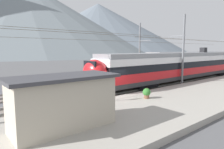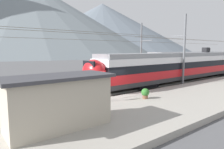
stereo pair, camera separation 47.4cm
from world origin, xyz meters
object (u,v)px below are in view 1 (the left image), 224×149
Objects in this scene: train_near_platform at (184,65)px; potted_plant_platform_edge at (147,93)px; catenary_mast_far_side at (140,50)px; platform_sign at (93,80)px; handbag_beside_passenger at (70,111)px; catenary_mast_mid at (182,50)px; passenger_walking at (53,102)px; train_far_track at (192,61)px; platform_shelter at (64,102)px.

train_near_platform reaches higher than potted_plant_platform_edge.
train_near_platform is 7.05m from catenary_mast_far_side.
platform_sign is 3.12m from handbag_beside_passenger.
catenary_mast_mid reaches higher than passenger_walking.
passenger_walking is at bearing -164.15° from train_far_track.
platform_sign is at bearing 159.18° from potted_plant_platform_edge.
potted_plant_platform_edge is (7.62, -0.22, -0.48)m from passenger_walking.
train_far_track is 12.22m from catenary_mast_far_side.
handbag_beside_passenger is at bearing -149.13° from catenary_mast_far_side.
platform_sign is at bearing 38.46° from platform_shelter.
handbag_beside_passenger is 0.48× the size of potted_plant_platform_edge.
handbag_beside_passenger is at bearing -172.26° from catenary_mast_mid.
platform_shelter reaches higher than platform_sign.
catenary_mast_far_side is at bearing 102.25° from train_near_platform.
train_near_platform is 76.28× the size of handbag_beside_passenger.
catenary_mast_far_side is 102.14× the size of handbag_beside_passenger.
catenary_mast_mid reaches higher than train_near_platform.
catenary_mast_far_side is 21.32m from passenger_walking.
potted_plant_platform_edge is at bearing -1.69° from passenger_walking.
train_far_track is 27.64m from platform_sign.
catenary_mast_mid is 13.15m from platform_sign.
platform_sign is 4.83m from platform_shelter.
platform_shelter is at bearing -161.35° from train_far_track.
catenary_mast_mid is 1.00× the size of catenary_mast_far_side.
platform_sign reaches higher than passenger_walking.
catenary_mast_far_side is (1.83, 8.21, -0.01)m from catenary_mast_mid.
potted_plant_platform_edge reaches higher than handbag_beside_passenger.
train_near_platform is 36.72× the size of potted_plant_platform_edge.
potted_plant_platform_edge is (-22.62, -8.81, -1.37)m from train_far_track.
train_near_platform is at bearing 15.56° from platform_shelter.
potted_plant_platform_edge is at bearing -158.71° from train_far_track.
platform_shelter is at bearing -166.67° from catenary_mast_mid.
potted_plant_platform_edge is (-12.15, -4.10, -1.37)m from train_near_platform.
platform_shelter is (-16.71, -3.96, -2.51)m from catenary_mast_mid.
handbag_beside_passenger is at bearing 55.01° from platform_shelter.
catenary_mast_mid is 8.41m from catenary_mast_far_side.
train_far_track is at bearing -9.03° from catenary_mast_far_side.
catenary_mast_mid is at bearing 7.74° from handbag_beside_passenger.
train_far_track is at bearing 15.26° from platform_sign.
train_far_track is at bearing 15.85° from passenger_walking.
train_far_track is 4.84× the size of platform_shelter.
platform_shelter is (-18.53, -12.17, -2.50)m from catenary_mast_far_side.
catenary_mast_far_side is 7.64× the size of platform_shelter.
potted_plant_platform_edge is at bearing -164.31° from catenary_mast_mid.
train_far_track reaches higher than passenger_walking.
catenary_mast_mid is at bearing -153.83° from train_near_platform.
passenger_walking is at bearing -172.16° from catenary_mast_mid.
catenary_mast_mid reaches higher than handbag_beside_passenger.
handbag_beside_passenger is (-2.47, -1.13, -1.54)m from platform_sign.
platform_sign is 4.49m from potted_plant_platform_edge.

